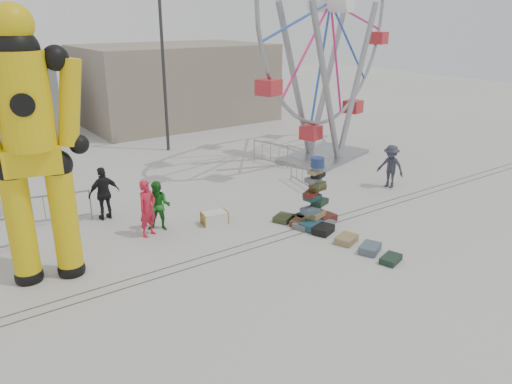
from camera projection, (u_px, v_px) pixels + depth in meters
ground at (268, 255)px, 15.04m from camera, size 90.00×90.00×0.00m
track_line_near at (256, 247)px, 15.50m from camera, size 40.00×0.04×0.01m
track_line_far at (249, 243)px, 15.81m from camera, size 40.00×0.04×0.01m
building_right at (175, 83)px, 33.40m from camera, size 12.00×8.00×5.00m
lamp_post_right at (165, 64)px, 25.22m from camera, size 1.41×0.25×8.00m
lamp_post_left at (7, 69)px, 22.96m from camera, size 1.41×0.25×8.00m
suitcase_tower at (314, 206)px, 17.08m from camera, size 1.74×1.52×2.37m
crash_test_dummy at (30, 140)px, 12.47m from camera, size 2.93×1.29×7.36m
ferris_wheel at (330, 24)px, 23.07m from camera, size 10.82×3.99×13.06m
steamer_trunk at (215, 218)px, 17.24m from camera, size 0.96×0.67×0.41m
row_case_0 at (284, 218)px, 17.48m from camera, size 0.85×0.79×0.20m
row_case_1 at (303, 225)px, 16.91m from camera, size 0.76×0.69×0.20m
row_case_2 at (323, 230)px, 16.49m from camera, size 0.86×0.75×0.25m
row_case_3 at (346, 239)px, 15.82m from camera, size 0.87×0.75×0.22m
row_case_4 at (370, 248)px, 15.17m from camera, size 0.89×0.78×0.24m
row_case_5 at (391, 259)px, 14.57m from camera, size 0.81×0.64×0.19m
barricade_dummy_c at (60, 208)px, 17.17m from camera, size 1.97×0.54×1.10m
barricade_wheel_front at (303, 174)px, 20.85m from camera, size 0.47×1.98×1.10m
barricade_wheel_back at (270, 154)px, 23.90m from camera, size 0.66×1.95×1.10m
pedestrian_red at (147, 208)px, 16.06m from camera, size 0.81×0.68×1.88m
pedestrian_green at (159, 206)px, 16.53m from camera, size 1.04×1.01×1.69m
pedestrian_black at (104, 193)px, 17.39m from camera, size 1.14×0.52×1.90m
pedestrian_grey at (391, 166)px, 20.64m from camera, size 0.90×1.28×1.81m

